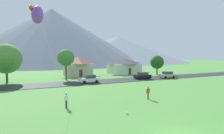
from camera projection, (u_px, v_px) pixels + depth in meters
name	position (u px, v px, depth m)	size (l,w,h in m)	color
road_strip	(77.00, 83.00, 39.46)	(160.00, 6.97, 0.08)	#2D2D33
mountain_east_ridge	(52.00, 36.00, 134.76)	(133.05, 133.05, 39.81)	slate
mountain_far_east_ridge	(37.00, 47.00, 146.82)	(133.27, 133.27, 24.54)	gray
mountain_far_west_ridge	(118.00, 49.00, 164.99)	(122.03, 122.03, 22.74)	gray
house_leftmost	(78.00, 66.00, 53.70)	(7.85, 7.05, 5.52)	beige
house_left_center	(124.00, 66.00, 60.30)	(9.77, 8.06, 5.02)	silver
tree_left_of_center	(157.00, 62.00, 56.51)	(4.11, 4.11, 5.94)	brown
tree_center	(66.00, 58.00, 44.47)	(4.06, 4.06, 7.42)	brown
tree_right_of_center	(6.00, 59.00, 39.57)	(6.39, 6.39, 8.42)	#4C3823
parked_car_white_west_end	(89.00, 79.00, 39.65)	(4.26, 2.19, 1.68)	white
parked_car_black_mid_west	(143.00, 76.00, 46.13)	(4.23, 2.14, 1.68)	black
parked_car_tan_east_end	(167.00, 75.00, 48.11)	(4.22, 2.12, 1.68)	tan
kite_flyer_with_kite	(38.00, 15.00, 23.26)	(4.08, 6.80, 12.21)	#3D3D42
watcher_person	(148.00, 93.00, 25.03)	(0.56, 0.24, 1.68)	#70604C
soccer_ball	(127.00, 113.00, 18.69)	(0.24, 0.24, 0.24)	white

